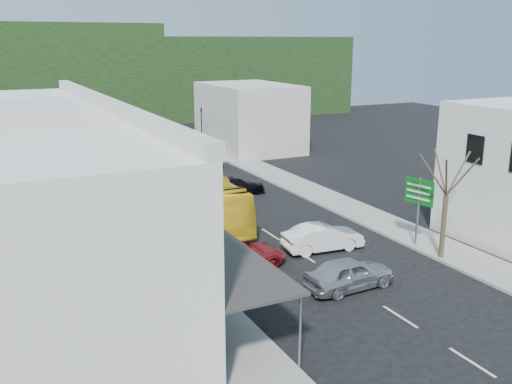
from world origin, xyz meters
The scene contains 17 objects.
ground centered at (0.00, 0.00, 0.00)m, with size 120.00×120.00×0.00m, color black.
sidewalk_left centered at (-7.50, 10.00, 0.07)m, with size 3.00×52.00×0.15m, color gray.
sidewalk_right centered at (7.50, 10.00, 0.07)m, with size 3.00×52.00×0.15m, color gray.
shopfront_row centered at (-12.49, 5.00, 4.00)m, with size 8.25×30.00×8.00m.
distant_block_left centered at (-12.00, 27.00, 3.00)m, with size 8.00×10.00×6.00m, color #B7B2A8.
distant_block_right centered at (11.00, 30.00, 3.50)m, with size 8.00×12.00×7.00m, color #B7B2A8.
hillside centered at (-1.45, 65.09, 6.73)m, with size 80.00×26.00×14.00m.
bus centered at (-3.15, 8.56, 1.55)m, with size 2.50×11.60×3.10m, color yellow.
car_silver centered at (-0.31, -4.64, 0.70)m, with size 1.80×4.40×1.40m, color silver.
car_white centered at (1.37, 0.29, 0.70)m, with size 1.80×4.40×1.40m, color white.
car_red centered at (-3.69, 0.16, 0.70)m, with size 1.90×4.60×1.40m, color maroon.
car_black_near centered at (1.86, 13.44, 0.70)m, with size 1.84×4.50×1.40m, color black.
car_navy_far centered at (2.54, 23.01, 0.70)m, with size 1.84×4.50×1.40m, color black.
pedestrian_left centered at (-7.21, 0.83, 1.00)m, with size 0.60×0.40×1.70m, color black.
direction_sign centered at (6.40, -1.68, 2.06)m, with size 0.62×1.85×4.11m, color #075E15, non-canonical shape.
street_tree centered at (6.35, -3.74, 3.61)m, with size 2.67×2.67×7.21m, color #3C3021, non-canonical shape.
traffic_signal centered at (5.80, 30.67, 2.40)m, with size 0.61×1.02×4.81m, color black, non-canonical shape.
Camera 1 is at (-15.41, -25.21, 11.49)m, focal length 40.00 mm.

